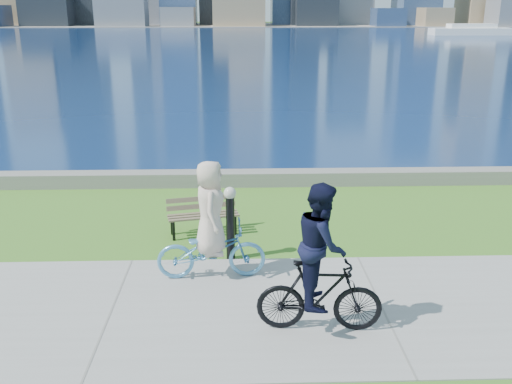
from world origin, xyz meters
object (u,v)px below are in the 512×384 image
at_px(park_bench, 203,212).
at_px(bollard_lamp, 230,218).
at_px(cyclist_woman, 211,235).
at_px(cyclist_man, 320,271).

xyz_separation_m(park_bench, bollard_lamp, (0.56, -1.23, 0.33)).
height_order(cyclist_woman, cyclist_man, cyclist_man).
bearing_deg(bollard_lamp, park_bench, 114.54).
height_order(park_bench, bollard_lamp, bollard_lamp).
bearing_deg(bollard_lamp, cyclist_man, -62.80).
bearing_deg(cyclist_woman, park_bench, 4.22).
xyz_separation_m(bollard_lamp, cyclist_man, (1.23, -2.39, 0.15)).
height_order(bollard_lamp, cyclist_man, cyclist_man).
xyz_separation_m(cyclist_woman, cyclist_man, (1.54, -1.67, 0.16)).
height_order(bollard_lamp, cyclist_woman, cyclist_woman).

